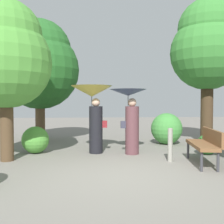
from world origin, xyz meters
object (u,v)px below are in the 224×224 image
Objects in this scene: tree_mid_right at (208,46)px; tree_near_left at (40,64)px; person_right at (130,111)px; park_bench at (205,143)px; path_marker_post at (170,145)px; tree_mid_left at (6,54)px; person_left at (93,103)px.

tree_near_left is at bearing 170.90° from tree_mid_right.
park_bench is at bearing -131.94° from person_right.
person_right is 1.17× the size of park_bench.
tree_near_left is 5.93m from path_marker_post.
tree_mid_left is at bearing -158.87° from tree_mid_right.
park_bench is 1.89× the size of path_marker_post.
person_left reaches higher than person_right.
tree_mid_left is (-0.21, -3.37, -0.24)m from tree_near_left.
person_left is 0.48× the size of tree_mid_left.
person_left is 2.48m from path_marker_post.
path_marker_post is (1.87, -1.27, -1.02)m from person_left.
tree_mid_right is (6.02, -0.96, 0.58)m from tree_near_left.
park_bench is at bearing -42.45° from tree_near_left.
person_right is at bearing 10.75° from tree_mid_left.
person_left is at bearing 145.79° from path_marker_post.
person_left is at bearing -52.50° from tree_near_left.
tree_near_left is 1.14× the size of tree_mid_left.
tree_mid_left reaches higher than person_left.
person_right is 0.46× the size of tree_mid_left.
tree_mid_right reaches higher than person_left.
person_right is (1.03, -0.23, -0.22)m from person_left.
tree_mid_right is (4.07, 1.57, 2.04)m from person_left.
tree_near_left is 3.39m from tree_mid_left.
park_bench is 0.34× the size of tree_near_left.
person_left is 3.20m from park_bench.
person_left is 1.24× the size of park_bench.
tree_near_left is at bearing 46.79° from person_right.
person_left is 1.08m from person_right.
person_right is 3.55m from tree_mid_left.
tree_near_left reaches higher than path_marker_post.
person_left is at bearing -113.09° from park_bench.
tree_near_left is at bearing 37.17° from person_left.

